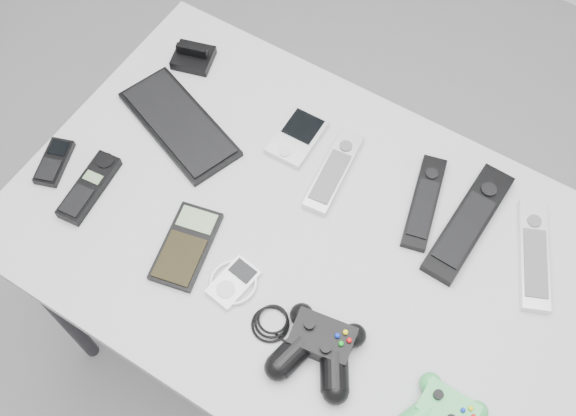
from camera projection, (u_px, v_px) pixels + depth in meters
The scene contains 15 objects.
floor at pixel (292, 376), 1.86m from camera, with size 3.50×3.50×0.00m, color slate.
desk at pixel (309, 252), 1.29m from camera, with size 1.11×0.71×0.74m.
pda_keyboard at pixel (179, 124), 1.35m from camera, with size 0.28×0.12×0.02m, color black.
dock_bracket at pixel (193, 54), 1.42m from camera, with size 0.08×0.07×0.04m, color black.
pda at pixel (297, 137), 1.33m from camera, with size 0.08×0.12×0.02m, color silver.
remote_silver_a at pixel (334, 171), 1.29m from camera, with size 0.05×0.19×0.02m, color silver.
remote_black_a at pixel (424, 202), 1.26m from camera, with size 0.05×0.20×0.02m, color black.
remote_black_b at pixel (469, 222), 1.24m from camera, with size 0.06×0.26×0.02m, color black.
remote_silver_b at pixel (534, 255), 1.21m from camera, with size 0.05×0.21×0.02m, color silver.
mobile_phone at pixel (54, 162), 1.31m from camera, with size 0.05×0.10×0.02m, color black.
cordless_handset at pixel (89, 187), 1.28m from camera, with size 0.05×0.15×0.02m, color black.
calculator at pixel (186, 246), 1.22m from camera, with size 0.08×0.16×0.02m, color black.
mp3_player at pixel (233, 282), 1.19m from camera, with size 0.09×0.09×0.02m, color white.
controller_black at pixel (319, 346), 1.12m from camera, with size 0.25×0.16×0.05m, color black, non-canonical shape.
controller_green at pixel (444, 416), 1.06m from camera, with size 0.13×0.14×0.04m, color green, non-canonical shape.
Camera 1 is at (0.24, -0.41, 1.86)m, focal length 42.00 mm.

